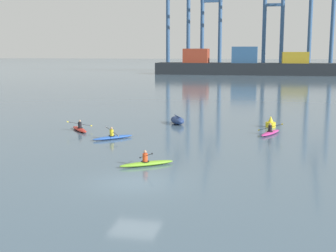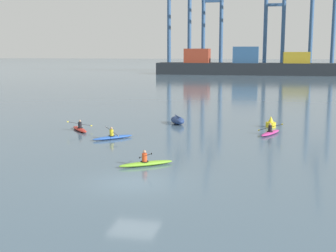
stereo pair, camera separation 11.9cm
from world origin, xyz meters
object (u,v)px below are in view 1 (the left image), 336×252
(gantry_crane_west_mid, at_px, (211,15))
(kayak_lime, at_px, (147,163))
(gantry_crane_east_mid, at_px, (273,18))
(kayak_blue, at_px, (113,137))
(container_barge, at_px, (243,65))
(gantry_crane_east, at_px, (322,11))
(channel_buoy, at_px, (271,123))
(kayak_magenta, at_px, (270,132))
(kayak_red, at_px, (80,129))
(capsized_dinghy, at_px, (177,120))
(gantry_crane_west, at_px, (178,15))

(gantry_crane_west_mid, distance_m, kayak_lime, 127.96)
(gantry_crane_east_mid, distance_m, kayak_blue, 120.95)
(kayak_lime, bearing_deg, kayak_blue, 120.95)
(gantry_crane_east_mid, bearing_deg, kayak_blue, -96.61)
(gantry_crane_west_mid, distance_m, kayak_blue, 120.02)
(container_barge, distance_m, gantry_crane_west_mid, 23.95)
(container_barge, bearing_deg, gantry_crane_east_mid, 60.91)
(container_barge, height_order, gantry_crane_east, gantry_crane_east)
(channel_buoy, bearing_deg, kayak_magenta, -91.00)
(kayak_red, bearing_deg, gantry_crane_east, 74.09)
(gantry_crane_east_mid, height_order, channel_buoy, gantry_crane_east_mid)
(gantry_crane_east_mid, distance_m, kayak_magenta, 115.70)
(capsized_dinghy, bearing_deg, kayak_lime, -86.07)
(kayak_magenta, distance_m, kayak_red, 16.00)
(gantry_crane_west, xyz_separation_m, kayak_red, (12.07, -112.85, -18.04))
(gantry_crane_west, distance_m, capsized_dinghy, 110.64)
(gantry_crane_west, relative_size, channel_buoy, 34.70)
(container_barge, height_order, gantry_crane_east_mid, gantry_crane_east_mid)
(container_barge, bearing_deg, kayak_red, -95.35)
(gantry_crane_east_mid, bearing_deg, capsized_dinghy, -95.30)
(kayak_magenta, xyz_separation_m, kayak_red, (-15.93, -1.45, 0.00))
(capsized_dinghy, distance_m, kayak_lime, 16.28)
(kayak_magenta, bearing_deg, container_barge, 93.72)
(gantry_crane_east, relative_size, kayak_blue, 13.53)
(gantry_crane_east_mid, relative_size, kayak_lime, 11.12)
(container_barge, relative_size, gantry_crane_east_mid, 1.48)
(gantry_crane_east_mid, distance_m, gantry_crane_east, 14.81)
(gantry_crane_west, distance_m, kayak_blue, 118.41)
(gantry_crane_west, xyz_separation_m, kayak_magenta, (28.01, -111.40, -18.04))
(kayak_lime, height_order, kayak_magenta, kayak_magenta)
(gantry_crane_west, bearing_deg, kayak_blue, -82.12)
(channel_buoy, bearing_deg, gantry_crane_east, 81.57)
(kayak_blue, bearing_deg, gantry_crane_east_mid, 83.39)
(gantry_crane_west_mid, xyz_separation_m, channel_buoy, (17.79, -110.16, -17.70))
(kayak_magenta, bearing_deg, gantry_crane_west, 104.11)
(gantry_crane_east_mid, bearing_deg, kayak_red, -98.70)
(gantry_crane_west_mid, height_order, kayak_lime, gantry_crane_west_mid)
(capsized_dinghy, height_order, kayak_red, kayak_red)
(gantry_crane_east_mid, relative_size, gantry_crane_east, 0.91)
(capsized_dinghy, relative_size, kayak_lime, 0.90)
(gantry_crane_east, relative_size, kayak_lime, 12.28)
(kayak_blue, bearing_deg, gantry_crane_west, 97.88)
(gantry_crane_west_mid, distance_m, gantry_crane_east_mid, 19.56)
(container_barge, relative_size, kayak_magenta, 15.30)
(capsized_dinghy, height_order, channel_buoy, channel_buoy)
(capsized_dinghy, relative_size, kayak_red, 0.93)
(capsized_dinghy, xyz_separation_m, kayak_red, (-7.49, -5.43, -0.18))
(capsized_dinghy, xyz_separation_m, kayak_blue, (-3.53, -8.50, -0.18))
(gantry_crane_west_mid, bearing_deg, capsized_dinghy, -85.18)
(gantry_crane_west_mid, xyz_separation_m, gantry_crane_east_mid, (19.53, 0.42, -0.95))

